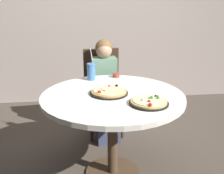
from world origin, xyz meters
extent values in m
plane|color=#4C4238|center=(0.00, 0.00, 0.00)|extent=(8.00, 8.00, 0.00)
cube|color=#A8998E|center=(0.00, 1.97, 1.45)|extent=(5.20, 0.12, 2.90)
cylinder|color=silver|center=(0.00, 0.00, 0.73)|extent=(1.18, 1.18, 0.04)
cylinder|color=#4C3826|center=(0.00, 0.00, 0.36)|extent=(0.09, 0.09, 0.69)
cylinder|color=#4C3826|center=(0.00, 0.00, 0.01)|extent=(0.48, 0.48, 0.02)
cube|color=#382619|center=(0.00, 0.80, 0.43)|extent=(0.43, 0.43, 0.04)
cube|color=#382619|center=(-0.02, 0.98, 0.69)|extent=(0.40, 0.08, 0.52)
cylinder|color=#382619|center=(-0.15, 0.62, 0.21)|extent=(0.04, 0.04, 0.41)
cylinder|color=#382619|center=(0.18, 0.65, 0.21)|extent=(0.04, 0.04, 0.41)
cylinder|color=#382619|center=(-0.18, 0.95, 0.21)|extent=(0.04, 0.04, 0.41)
cylinder|color=#382619|center=(0.15, 0.98, 0.21)|extent=(0.04, 0.04, 0.41)
cube|color=#3F4766|center=(0.01, 0.64, 0.23)|extent=(0.27, 0.34, 0.45)
cube|color=slate|center=(0.00, 0.78, 0.67)|extent=(0.27, 0.18, 0.44)
sphere|color=tan|center=(0.00, 0.78, 0.97)|extent=(0.17, 0.17, 0.17)
sphere|color=brown|center=(0.00, 0.80, 0.99)|extent=(0.18, 0.18, 0.18)
cylinder|color=black|center=(-0.03, 0.03, 0.76)|extent=(0.32, 0.32, 0.01)
cylinder|color=tan|center=(-0.03, 0.03, 0.77)|extent=(0.29, 0.29, 0.02)
cylinder|color=beige|center=(-0.03, 0.03, 0.78)|extent=(0.26, 0.26, 0.01)
sphere|color=#B2231E|center=(-0.11, -0.04, 0.79)|extent=(0.03, 0.03, 0.03)
sphere|color=#B2231E|center=(-0.01, 0.12, 0.79)|extent=(0.02, 0.02, 0.02)
sphere|color=beige|center=(-0.07, 0.01, 0.79)|extent=(0.02, 0.02, 0.02)
sphere|color=beige|center=(-0.06, 0.00, 0.79)|extent=(0.02, 0.02, 0.02)
sphere|color=beige|center=(-0.08, 0.05, 0.79)|extent=(0.02, 0.02, 0.02)
sphere|color=black|center=(0.05, 0.11, 0.79)|extent=(0.02, 0.02, 0.02)
cylinder|color=black|center=(0.24, -0.24, 0.76)|extent=(0.30, 0.30, 0.01)
cylinder|color=#D8B266|center=(0.24, -0.24, 0.77)|extent=(0.28, 0.28, 0.02)
cylinder|color=beige|center=(0.24, -0.24, 0.78)|extent=(0.25, 0.25, 0.01)
sphere|color=#387F33|center=(0.32, -0.22, 0.79)|extent=(0.03, 0.03, 0.03)
sphere|color=#387F33|center=(0.26, -0.21, 0.79)|extent=(0.02, 0.02, 0.02)
sphere|color=beige|center=(0.34, -0.18, 0.79)|extent=(0.03, 0.03, 0.03)
sphere|color=beige|center=(0.20, -0.25, 0.79)|extent=(0.03, 0.03, 0.03)
sphere|color=#B2231E|center=(0.24, -0.28, 0.79)|extent=(0.02, 0.02, 0.02)
sphere|color=black|center=(0.31, -0.17, 0.79)|extent=(0.02, 0.02, 0.02)
sphere|color=#B2231E|center=(0.23, -0.35, 0.79)|extent=(0.03, 0.03, 0.03)
sphere|color=#387F33|center=(0.27, -0.21, 0.79)|extent=(0.03, 0.03, 0.03)
cylinder|color=#3F72B2|center=(-0.15, 0.45, 0.83)|extent=(0.08, 0.08, 0.16)
cylinder|color=white|center=(-0.14, 0.45, 0.95)|extent=(0.04, 0.02, 0.22)
cylinder|color=brown|center=(0.09, 0.51, 0.77)|extent=(0.07, 0.07, 0.04)
camera|label=1|loc=(-0.27, -2.21, 1.55)|focal=46.20mm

